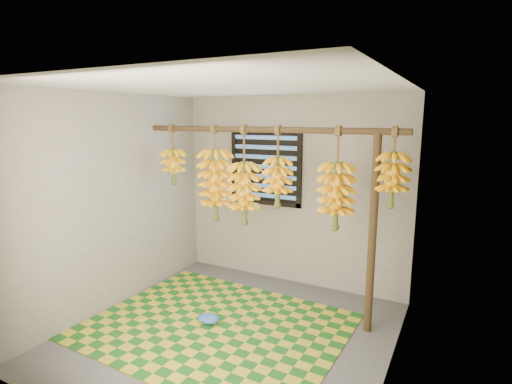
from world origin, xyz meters
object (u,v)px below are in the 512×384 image
Objects in this scene: support_post at (372,235)px; banana_bunch_b at (215,185)px; banana_bunch_c at (244,193)px; banana_bunch_f at (392,179)px; banana_bunch_e at (336,196)px; woven_mat at (216,326)px; plastic_bag at (209,319)px; banana_bunch_d at (278,182)px; banana_bunch_a at (174,166)px.

banana_bunch_b is at bearing 180.00° from support_post.
banana_bunch_c is 1.60m from banana_bunch_f.
woven_mat is at bearing -147.16° from banana_bunch_e.
banana_bunch_c reaches higher than plastic_bag.
banana_bunch_f is at bearing 0.00° from banana_bunch_e.
banana_bunch_d is (0.79, 0.00, 0.09)m from banana_bunch_b.
banana_bunch_a reaches higher than woven_mat.
plastic_bag is (-1.50, -0.65, -0.94)m from support_post.
woven_mat is at bearing -58.20° from banana_bunch_b.
plastic_bag is at bearing -156.66° from support_post.
banana_bunch_b is at bearing -180.00° from banana_bunch_f.
banana_bunch_d is (-1.02, 0.00, 0.45)m from support_post.
support_post is 1.11m from banana_bunch_d.
support_post is 1.80× the size of banana_bunch_b.
banana_bunch_b reaches higher than plastic_bag.
banana_bunch_c is at bearing 0.00° from banana_bunch_b.
banana_bunch_b is at bearing 180.00° from banana_bunch_e.
banana_bunch_d is 0.65m from banana_bunch_e.
banana_bunch_c and banana_bunch_f have the same top height.
banana_bunch_d is at bearing 59.93° from woven_mat.
banana_bunch_f is (0.52, 0.00, 0.20)m from banana_bunch_e.
banana_bunch_a is at bearing 180.00° from banana_bunch_c.
banana_bunch_e and banana_bunch_f have the same top height.
plastic_bag is 1.61m from banana_bunch_d.
support_post is 0.58m from banana_bunch_f.
banana_bunch_b and banana_bunch_d have the same top height.
banana_bunch_a is at bearing 144.98° from plastic_bag.
woven_mat is (-1.40, -0.66, -0.99)m from support_post.
banana_bunch_f reaches higher than support_post.
support_post is 1.84m from woven_mat.
banana_bunch_f is (1.65, 0.65, 1.50)m from plastic_bag.
banana_bunch_c is at bearing 180.00° from banana_bunch_e.
banana_bunch_d is 1.16× the size of banana_bunch_f.
banana_bunch_a is at bearing 180.00° from banana_bunch_d.
banana_bunch_b is at bearing 180.00° from banana_bunch_c.
banana_bunch_e reaches higher than plastic_bag.
banana_bunch_c is 0.44m from banana_bunch_d.
banana_bunch_d is (1.40, -0.00, -0.09)m from banana_bunch_a.
banana_bunch_b is at bearing 180.00° from banana_bunch_d.
support_post is 1.88m from plastic_bag.
plastic_bag is at bearing -35.02° from banana_bunch_a.
plastic_bag is 1.48m from banana_bunch_b.
support_post is 2.48m from banana_bunch_a.
woven_mat is 10.73× the size of plastic_bag.
banana_bunch_d reaches higher than support_post.
banana_bunch_b is 1.47× the size of banana_bunch_f.
banana_bunch_a is at bearing 180.00° from support_post.
banana_bunch_c is (-1.43, 0.00, 0.29)m from support_post.
woven_mat is 2.29× the size of banana_bunch_b.
banana_bunch_c is 1.27× the size of banana_bunch_d.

